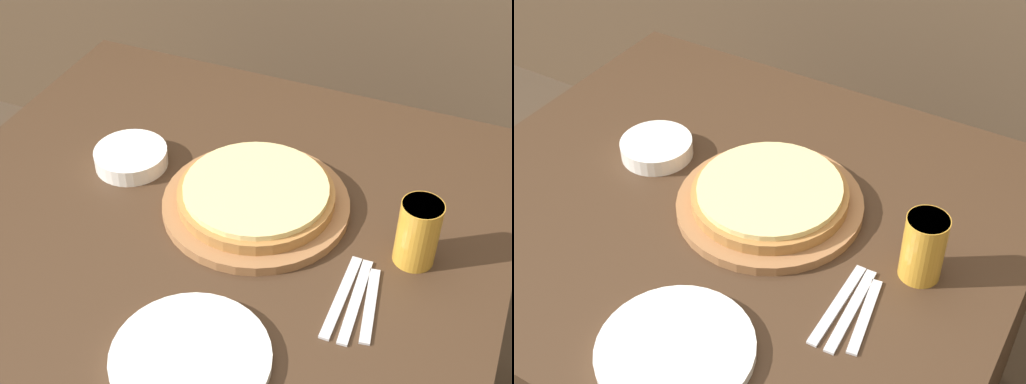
% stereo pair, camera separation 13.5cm
% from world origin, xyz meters
% --- Properties ---
extents(dining_table, '(1.12, 0.99, 0.77)m').
position_xyz_m(dining_table, '(0.00, 0.00, 0.39)').
color(dining_table, '#3D2819').
rests_on(dining_table, ground_plane).
extents(pizza_on_board, '(0.36, 0.36, 0.06)m').
position_xyz_m(pizza_on_board, '(0.07, 0.03, 0.80)').
color(pizza_on_board, '#99663D').
rests_on(pizza_on_board, dining_table).
extents(beer_glass, '(0.07, 0.07, 0.13)m').
position_xyz_m(beer_glass, '(0.38, 0.01, 0.84)').
color(beer_glass, gold).
rests_on(beer_glass, dining_table).
extents(dinner_plate, '(0.25, 0.25, 0.02)m').
position_xyz_m(dinner_plate, '(0.12, -0.34, 0.78)').
color(dinner_plate, white).
rests_on(dinner_plate, dining_table).
extents(side_bowl, '(0.15, 0.15, 0.04)m').
position_xyz_m(side_bowl, '(-0.22, 0.06, 0.79)').
color(side_bowl, white).
rests_on(side_bowl, dining_table).
extents(fork, '(0.02, 0.19, 0.00)m').
position_xyz_m(fork, '(0.29, -0.12, 0.78)').
color(fork, silver).
rests_on(fork, dining_table).
extents(dinner_knife, '(0.03, 0.19, 0.00)m').
position_xyz_m(dinner_knife, '(0.32, -0.12, 0.78)').
color(dinner_knife, silver).
rests_on(dinner_knife, dining_table).
extents(spoon, '(0.04, 0.16, 0.00)m').
position_xyz_m(spoon, '(0.34, -0.12, 0.78)').
color(spoon, silver).
rests_on(spoon, dining_table).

